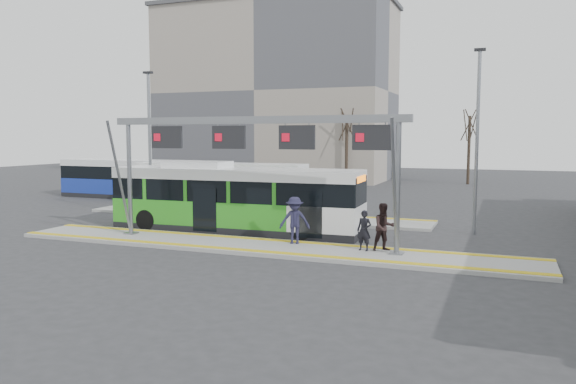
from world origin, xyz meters
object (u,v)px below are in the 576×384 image
(passenger_c, at_px, (295,220))
(hero_bus, at_px, (235,200))
(passenger_a, at_px, (364,230))
(passenger_b, at_px, (384,227))
(gantry, at_px, (254,142))

(passenger_c, bearing_deg, hero_bus, 131.43)
(passenger_c, bearing_deg, passenger_a, -22.49)
(passenger_a, xyz_separation_m, passenger_c, (-2.99, 0.34, 0.18))
(hero_bus, relative_size, passenger_b, 6.62)
(hero_bus, bearing_deg, passenger_c, -34.63)
(gantry, relative_size, passenger_a, 8.30)
(passenger_a, bearing_deg, passenger_c, -178.39)
(gantry, distance_m, passenger_a, 5.67)
(gantry, xyz_separation_m, passenger_a, (4.56, 0.20, -3.37))
(passenger_a, relative_size, passenger_c, 0.81)
(passenger_b, bearing_deg, passenger_a, 166.06)
(passenger_b, distance_m, passenger_c, 3.72)
(hero_bus, distance_m, passenger_c, 4.76)
(hero_bus, relative_size, passenger_a, 7.78)
(gantry, xyz_separation_m, hero_bus, (-2.42, 3.11, -2.78))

